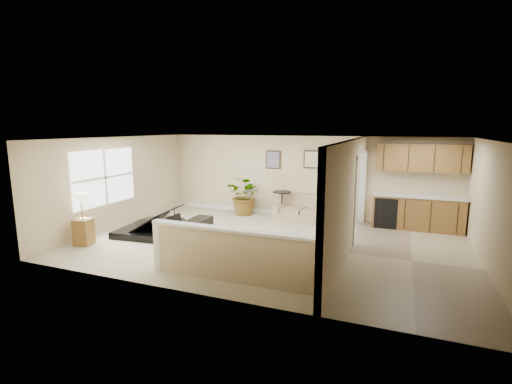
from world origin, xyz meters
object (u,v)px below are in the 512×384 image
at_px(accent_table, 282,201).
at_px(small_plant, 342,218).
at_px(palm_plant, 245,196).
at_px(lamp_stand, 83,223).
at_px(piano, 155,208).
at_px(loveseat, 305,208).
at_px(piano_bench, 199,230).

relative_size(accent_table, small_plant, 1.65).
distance_m(palm_plant, small_plant, 3.08).
bearing_deg(lamp_stand, piano, 56.97).
xyz_separation_m(palm_plant, lamp_stand, (-2.37, -4.22, -0.09)).
bearing_deg(loveseat, lamp_stand, -126.92).
bearing_deg(lamp_stand, piano_bench, 28.47).
distance_m(piano_bench, palm_plant, 2.95).
bearing_deg(piano, piano_bench, -12.87).
relative_size(piano_bench, palm_plant, 0.61).
distance_m(piano, loveseat, 4.36).
relative_size(loveseat, palm_plant, 1.35).
distance_m(palm_plant, lamp_stand, 4.84).
bearing_deg(palm_plant, accent_table, 5.24).
height_order(loveseat, small_plant, loveseat).
relative_size(piano, lamp_stand, 1.71).
bearing_deg(piano_bench, loveseat, 57.16).
bearing_deg(palm_plant, lamp_stand, -119.37).
bearing_deg(piano, palm_plant, 57.39).
distance_m(piano_bench, lamp_stand, 2.71).
xyz_separation_m(piano_bench, palm_plant, (0.00, 2.93, 0.34)).
bearing_deg(piano, loveseat, 34.58).
xyz_separation_m(small_plant, lamp_stand, (-5.42, -4.04, 0.32)).
height_order(piano_bench, small_plant, piano_bench).
relative_size(piano, accent_table, 2.63).
xyz_separation_m(loveseat, palm_plant, (-1.92, -0.04, 0.24)).
relative_size(piano_bench, accent_table, 1.02).
xyz_separation_m(accent_table, small_plant, (1.88, -0.29, -0.31)).
bearing_deg(loveseat, accent_table, -176.66).
bearing_deg(palm_plant, piano, -117.28).
height_order(loveseat, palm_plant, palm_plant).
relative_size(piano_bench, loveseat, 0.45).
bearing_deg(loveseat, palm_plant, -170.43).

